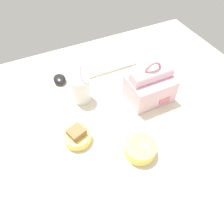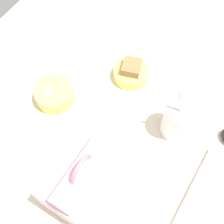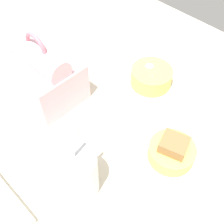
{
  "view_description": "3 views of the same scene",
  "coord_description": "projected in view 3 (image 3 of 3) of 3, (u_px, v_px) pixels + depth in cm",
  "views": [
    {
      "loc": [
        -26.59,
        -50.97,
        72.05
      ],
      "look_at": [
        -3.18,
        -1.97,
        7.0
      ],
      "focal_mm": 35.0,
      "sensor_mm": 36.0,
      "label": 1
    },
    {
      "loc": [
        30.44,
        18.9,
        81.06
      ],
      "look_at": [
        -3.18,
        -1.97,
        7.0
      ],
      "focal_mm": 50.0,
      "sensor_mm": 36.0,
      "label": 2
    },
    {
      "loc": [
        -32.01,
        26.98,
        57.97
      ],
      "look_at": [
        -3.18,
        -1.97,
        7.0
      ],
      "focal_mm": 45.0,
      "sensor_mm": 36.0,
      "label": 3
    }
  ],
  "objects": [
    {
      "name": "desk_surface",
      "position": [
        98.0,
        124.0,
        0.71
      ],
      "size": [
        140.0,
        110.0,
        2.0
      ],
      "color": "beige",
      "rests_on": "ground"
    },
    {
      "name": "lunch_bag",
      "position": [
        43.0,
        74.0,
        0.71
      ],
      "size": [
        18.56,
        14.53,
        19.01
      ],
      "color": "beige",
      "rests_on": "desk_surface"
    },
    {
      "name": "soup_cup",
      "position": [
        78.0,
        174.0,
        0.54
      ],
      "size": [
        8.02,
        8.02,
        19.58
      ],
      "color": "silver",
      "rests_on": "desk_surface"
    },
    {
      "name": "bento_bowl_sandwich",
      "position": [
        172.0,
        151.0,
        0.62
      ],
      "size": [
        10.42,
        10.42,
        6.35
      ],
      "color": "#EFD65B",
      "rests_on": "desk_surface"
    },
    {
      "name": "bento_bowl_snacks",
      "position": [
        151.0,
        77.0,
        0.76
      ],
      "size": [
        11.23,
        11.23,
        5.69
      ],
      "color": "#EFD65B",
      "rests_on": "desk_surface"
    }
  ]
}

